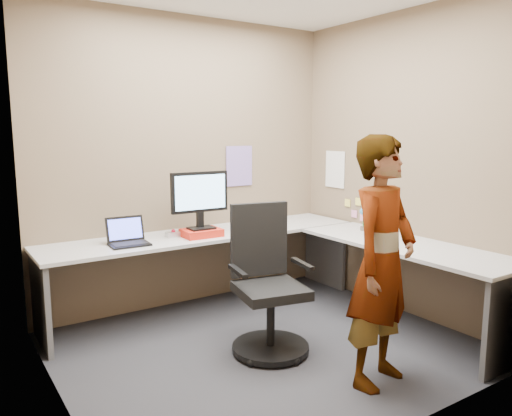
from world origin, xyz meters
TOP-DOWN VIEW (x-y plane):
  - ground at (0.00, 0.00)m, footprint 3.00×3.00m
  - wall_back at (0.00, 1.30)m, footprint 3.00×0.00m
  - wall_right at (1.50, 0.00)m, footprint 0.00×2.70m
  - wall_left at (-1.50, 0.00)m, footprint 0.00×2.70m
  - desk at (0.44, 0.39)m, footprint 2.98×2.58m
  - paper_ream at (-0.10, 0.87)m, footprint 0.34×0.25m
  - monitor at (-0.10, 0.88)m, footprint 0.53×0.16m
  - laptop at (-0.75, 0.93)m, footprint 0.32×0.27m
  - trackball_mouse at (-0.32, 0.99)m, footprint 0.12×0.08m
  - origami at (0.33, 0.75)m, footprint 0.10×0.10m
  - stapler at (1.15, -0.06)m, footprint 0.15×0.06m
  - flower at (1.27, 0.26)m, footprint 0.07×0.07m
  - calendar_purple at (0.55, 1.29)m, footprint 0.30×0.01m
  - calendar_white at (1.49, 0.90)m, footprint 0.01×0.28m
  - sticky_note_a at (1.49, 0.55)m, footprint 0.01×0.07m
  - sticky_note_b at (1.49, 0.60)m, footprint 0.01×0.07m
  - sticky_note_c at (1.49, 0.48)m, footprint 0.01×0.07m
  - sticky_note_d at (1.49, 0.70)m, footprint 0.01×0.07m
  - office_chair at (-0.02, -0.03)m, footprint 0.61×0.58m
  - person at (0.32, -0.84)m, footprint 0.68×0.54m

SIDE VIEW (x-z plane):
  - ground at x=0.00m, z-range 0.00..0.00m
  - office_chair at x=-0.02m, z-range -0.10..0.99m
  - desk at x=0.44m, z-range 0.22..0.95m
  - trackball_mouse at x=-0.32m, z-range 0.72..0.79m
  - stapler at x=1.15m, z-range 0.73..0.78m
  - origami at x=0.33m, z-range 0.73..0.79m
  - paper_ream at x=-0.10m, z-range 0.73..0.80m
  - laptop at x=-0.75m, z-range 0.68..0.90m
  - sticky_note_c at x=1.49m, z-range 0.76..0.84m
  - person at x=0.32m, z-range 0.00..1.63m
  - sticky_note_b at x=1.49m, z-range 0.78..0.86m
  - flower at x=1.27m, z-range 0.77..0.98m
  - sticky_note_d at x=1.49m, z-range 0.88..0.96m
  - sticky_note_a at x=1.49m, z-range 0.91..0.99m
  - monitor at x=-0.10m, z-range 0.84..1.35m
  - calendar_white at x=1.49m, z-range 1.06..1.44m
  - calendar_purple at x=0.55m, z-range 1.10..1.50m
  - wall_back at x=0.00m, z-range -0.15..2.85m
  - wall_right at x=1.50m, z-range 0.00..2.70m
  - wall_left at x=-1.50m, z-range 0.00..2.70m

